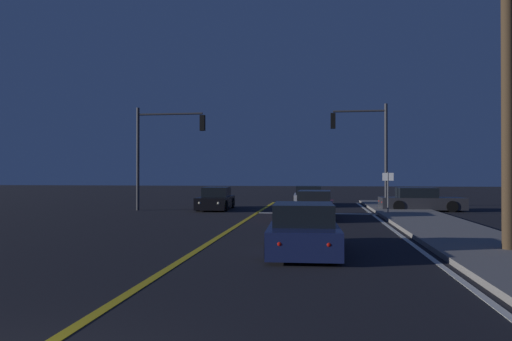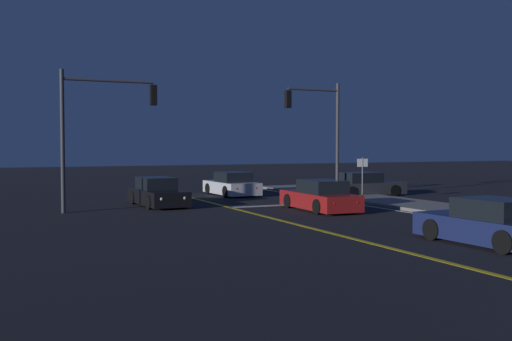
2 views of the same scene
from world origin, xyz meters
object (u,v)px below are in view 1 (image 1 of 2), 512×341
at_px(car_distant_tail_red, 315,206).
at_px(traffic_signal_near_right, 367,141).
at_px(car_mid_block_black, 216,200).
at_px(traffic_signal_far_left, 161,142).
at_px(car_following_oncoming_charcoal, 420,201).
at_px(utility_pole_right, 508,72).
at_px(street_sign_corner, 388,186).
at_px(car_lead_oncoming_white, 308,197).
at_px(car_side_waiting_navy, 303,231).

distance_m(car_distant_tail_red, traffic_signal_near_right, 6.78).
xyz_separation_m(car_mid_block_black, traffic_signal_far_left, (-2.97, -1.29, 3.45)).
bearing_deg(car_following_oncoming_charcoal, traffic_signal_far_left, -84.82).
distance_m(traffic_signal_near_right, utility_pole_right, 14.66).
xyz_separation_m(car_following_oncoming_charcoal, street_sign_corner, (-2.28, -3.18, 0.93)).
bearing_deg(car_lead_oncoming_white, traffic_signal_near_right, -50.85).
height_order(car_lead_oncoming_white, car_distant_tail_red, same).
xyz_separation_m(car_following_oncoming_charcoal, traffic_signal_far_left, (-14.94, -1.78, 3.45)).
bearing_deg(car_lead_oncoming_white, utility_pole_right, -74.92).
relative_size(car_lead_oncoming_white, street_sign_corner, 1.90).
relative_size(traffic_signal_far_left, utility_pole_right, 0.65).
xyz_separation_m(car_mid_block_black, utility_pole_right, (11.10, -14.37, 4.25)).
height_order(car_mid_block_black, car_side_waiting_navy, same).
distance_m(car_side_waiting_navy, utility_pole_right, 6.86).
height_order(car_distant_tail_red, traffic_signal_far_left, traffic_signal_far_left).
height_order(car_distant_tail_red, street_sign_corner, street_sign_corner).
bearing_deg(car_lead_oncoming_white, traffic_signal_far_left, -149.35).
height_order(car_lead_oncoming_white, street_sign_corner, street_sign_corner).
relative_size(car_distant_tail_red, utility_pole_right, 0.50).
bearing_deg(traffic_signal_far_left, utility_pole_right, -42.91).
bearing_deg(car_lead_oncoming_white, car_distant_tail_red, -88.73).
relative_size(car_mid_block_black, car_distant_tail_red, 0.96).
relative_size(car_distant_tail_red, car_side_waiting_navy, 1.08).
height_order(traffic_signal_near_right, traffic_signal_far_left, traffic_signal_near_right).
relative_size(utility_pole_right, street_sign_corner, 4.17).
bearing_deg(car_mid_block_black, car_lead_oncoming_white, -145.61).
bearing_deg(car_side_waiting_navy, traffic_signal_near_right, 75.63).
distance_m(car_mid_block_black, utility_pole_right, 18.64).
distance_m(car_lead_oncoming_white, street_sign_corner, 8.06).
height_order(car_following_oncoming_charcoal, car_distant_tail_red, same).
bearing_deg(car_distant_tail_red, utility_pole_right, -59.25).
bearing_deg(utility_pole_right, car_lead_oncoming_white, 107.03).
height_order(traffic_signal_near_right, utility_pole_right, utility_pole_right).
bearing_deg(traffic_signal_far_left, car_side_waiting_navy, -57.07).
bearing_deg(traffic_signal_near_right, utility_pole_right, 98.57).
relative_size(car_lead_oncoming_white, traffic_signal_near_right, 0.68).
height_order(car_side_waiting_navy, traffic_signal_near_right, traffic_signal_near_right).
bearing_deg(traffic_signal_far_left, car_lead_oncoming_white, 32.60).
relative_size(car_mid_block_black, street_sign_corner, 1.99).
relative_size(car_side_waiting_navy, utility_pole_right, 0.46).
xyz_separation_m(car_mid_block_black, car_following_oncoming_charcoal, (11.97, 0.49, 0.00)).
bearing_deg(street_sign_corner, traffic_signal_near_right, 105.60).
distance_m(car_mid_block_black, traffic_signal_far_left, 4.73).
distance_m(utility_pole_right, street_sign_corner, 12.22).
relative_size(car_mid_block_black, car_following_oncoming_charcoal, 0.94).
xyz_separation_m(car_side_waiting_navy, traffic_signal_near_right, (3.19, 14.82, 3.49)).
height_order(car_lead_oncoming_white, utility_pole_right, utility_pole_right).
height_order(car_distant_tail_red, car_side_waiting_navy, same).
distance_m(car_distant_tail_red, street_sign_corner, 4.45).
height_order(car_mid_block_black, traffic_signal_near_right, traffic_signal_near_right).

